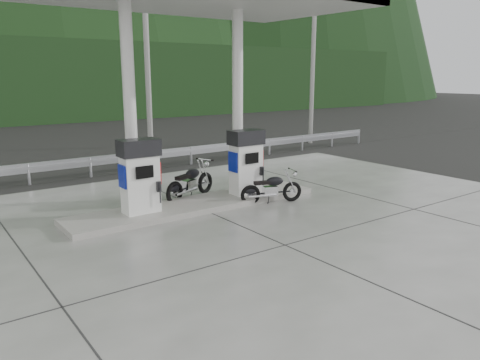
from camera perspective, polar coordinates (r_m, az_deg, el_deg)
ground at (r=10.55m, az=1.89°, el=-6.49°), size 160.00×160.00×0.00m
forecourt_apron at (r=10.54m, az=1.89°, el=-6.44°), size 18.00×14.00×0.02m
pump_island at (r=12.49m, az=-5.17°, el=-3.00°), size 7.00×1.40×0.15m
gas_pump_left at (r=11.55m, az=-12.09°, el=0.44°), size 0.95×0.55×1.80m
gas_pump_right at (r=13.14m, az=0.74°, el=2.20°), size 0.95×0.55×1.80m
canopy_column_left at (r=11.69m, az=-13.27°, el=8.47°), size 0.30×0.30×5.00m
canopy_column_right at (r=13.27m, az=-0.29°, el=9.27°), size 0.30×0.30×5.00m
guardrail at (r=17.22m, az=-14.70°, el=3.08°), size 26.00×0.16×1.42m
road at (r=20.59m, az=-18.19°, el=2.39°), size 60.00×7.00×0.01m
utility_pole_b at (r=19.17m, az=-11.25°, el=14.08°), size 0.22×0.22×8.00m
utility_pole_c at (r=24.39m, az=8.87°, el=13.83°), size 0.22×0.22×8.00m
motorcycle_left at (r=13.33m, az=-6.07°, el=-0.34°), size 2.00×1.28×0.91m
motorcycle_right at (r=12.82m, az=3.87°, el=-1.09°), size 1.75×1.01×0.79m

